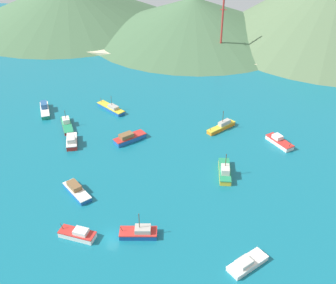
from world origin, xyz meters
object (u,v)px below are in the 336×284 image
(fishing_boat_1, at_px, (78,234))
(fishing_boat_5, at_px, (222,126))
(fishing_boat_0, at_px, (45,109))
(fishing_boat_6, at_px, (247,263))
(fishing_boat_11, at_px, (129,138))
(radio_tower, at_px, (222,29))
(fishing_boat_2, at_px, (72,141))
(fishing_boat_7, at_px, (139,232))
(fishing_boat_4, at_px, (67,124))
(fishing_boat_8, at_px, (279,141))
(fishing_boat_10, at_px, (76,190))
(fishing_boat_12, at_px, (225,171))
(fishing_boat_3, at_px, (111,108))

(fishing_boat_1, distance_m, fishing_boat_5, 55.44)
(fishing_boat_0, relative_size, fishing_boat_6, 1.23)
(fishing_boat_11, bearing_deg, radio_tower, 74.61)
(fishing_boat_2, xyz_separation_m, fishing_boat_11, (15.15, 4.92, -0.04))
(fishing_boat_0, distance_m, fishing_boat_7, 63.06)
(fishing_boat_2, relative_size, fishing_boat_4, 0.81)
(fishing_boat_8, bearing_deg, fishing_boat_0, 176.43)
(fishing_boat_4, distance_m, radio_tower, 77.46)
(fishing_boat_8, distance_m, fishing_boat_10, 56.60)
(fishing_boat_0, height_order, fishing_boat_7, fishing_boat_7)
(fishing_boat_0, relative_size, radio_tower, 0.43)
(fishing_boat_11, bearing_deg, fishing_boat_4, 169.42)
(fishing_boat_1, height_order, fishing_boat_6, fishing_boat_1)
(fishing_boat_7, bearing_deg, fishing_boat_5, 74.54)
(fishing_boat_5, distance_m, fishing_boat_10, 47.57)
(fishing_boat_10, height_order, fishing_boat_12, fishing_boat_12)
(fishing_boat_10, xyz_separation_m, radio_tower, (24.90, 94.11, 11.34))
(fishing_boat_2, xyz_separation_m, fishing_boat_8, (56.56, 11.52, -0.17))
(fishing_boat_4, relative_size, radio_tower, 0.42)
(fishing_boat_4, xyz_separation_m, fishing_boat_7, (32.52, -38.72, 0.08))
(fishing_boat_2, distance_m, fishing_boat_4, 10.16)
(fishing_boat_2, relative_size, fishing_boat_8, 0.98)
(fishing_boat_10, bearing_deg, radio_tower, 75.18)
(fishing_boat_0, bearing_deg, fishing_boat_11, -19.77)
(fishing_boat_4, xyz_separation_m, fishing_boat_10, (14.58, -28.45, 0.05))
(fishing_boat_2, xyz_separation_m, fishing_boat_3, (4.46, 21.31, -0.25))
(fishing_boat_8, bearing_deg, fishing_boat_5, 163.01)
(fishing_boat_2, distance_m, fishing_boat_3, 21.78)
(fishing_boat_5, relative_size, radio_tower, 0.38)
(fishing_boat_0, distance_m, fishing_boat_11, 32.88)
(fishing_boat_1, xyz_separation_m, fishing_boat_7, (12.26, 2.89, 0.05))
(fishing_boat_2, xyz_separation_m, fishing_boat_6, (49.38, -33.63, -0.30))
(fishing_boat_4, relative_size, fishing_boat_5, 1.10)
(fishing_boat_3, distance_m, fishing_boat_5, 36.03)
(fishing_boat_7, xyz_separation_m, fishing_boat_11, (-12.15, 34.92, 0.09))
(radio_tower, bearing_deg, fishing_boat_0, -130.63)
(fishing_boat_3, xyz_separation_m, fishing_boat_5, (35.71, -4.79, 0.12))
(fishing_boat_4, bearing_deg, fishing_boat_8, 2.60)
(radio_tower, bearing_deg, fishing_boat_6, -82.04)
(fishing_boat_2, distance_m, fishing_boat_10, 21.84)
(fishing_boat_8, bearing_deg, fishing_boat_2, -168.49)
(fishing_boat_12, bearing_deg, fishing_boat_7, -122.54)
(fishing_boat_5, height_order, fishing_boat_12, fishing_boat_12)
(fishing_boat_6, bearing_deg, fishing_boat_7, 170.66)
(fishing_boat_0, xyz_separation_m, fishing_boat_11, (30.94, -11.12, -0.04))
(fishing_boat_4, bearing_deg, fishing_boat_5, 9.76)
(fishing_boat_0, distance_m, fishing_boat_2, 22.50)
(fishing_boat_7, relative_size, radio_tower, 0.34)
(fishing_boat_7, bearing_deg, radio_tower, 86.18)
(fishing_boat_0, xyz_separation_m, fishing_boat_7, (43.09, -46.04, -0.13))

